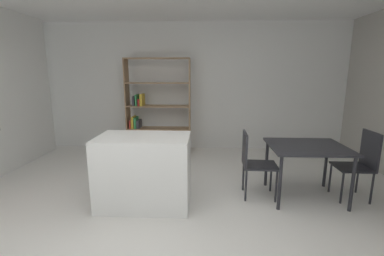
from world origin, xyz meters
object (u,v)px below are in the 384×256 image
dining_chair_window_side (361,160)px  dining_chair_island_side (253,159)px  dining_table (307,151)px  open_bookshelf (153,110)px  kitchen_island (144,171)px

dining_chair_window_side → dining_chair_island_side: size_ratio=1.04×
dining_chair_island_side → dining_chair_window_side: bearing=-88.2°
dining_table → open_bookshelf: bearing=139.7°
open_bookshelf → dining_chair_window_side: size_ratio=2.11×
kitchen_island → dining_chair_window_side: 2.91m
open_bookshelf → dining_table: size_ratio=2.00×
kitchen_island → dining_table: bearing=7.8°
open_bookshelf → dining_chair_island_side: (1.78, -2.12, -0.38)m
dining_table → dining_chair_island_side: 0.74m
kitchen_island → dining_chair_window_side: size_ratio=1.23×
kitchen_island → open_bookshelf: bearing=97.8°
kitchen_island → open_bookshelf: size_ratio=0.58×
kitchen_island → dining_chair_window_side: bearing=5.9°
kitchen_island → dining_table: 2.20m
dining_table → dining_chair_window_side: (0.73, -0.00, -0.11)m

